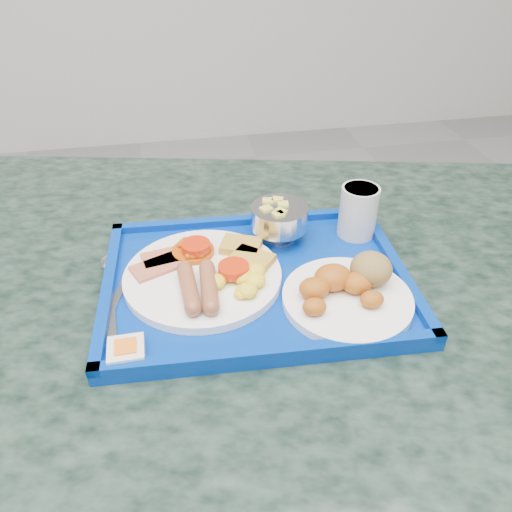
{
  "coord_description": "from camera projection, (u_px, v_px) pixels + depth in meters",
  "views": [
    {
      "loc": [
        0.15,
        -0.0,
        1.25
      ],
      "look_at": [
        0.26,
        0.56,
        0.83
      ],
      "focal_mm": 35.0,
      "sensor_mm": 36.0,
      "label": 1
    }
  ],
  "objects": [
    {
      "name": "jam_packet",
      "position": [
        126.0,
        351.0,
        0.6
      ],
      "size": [
        0.04,
        0.04,
        0.02
      ],
      "rotation": [
        0.0,
        0.0,
        0.01
      ],
      "color": "white",
      "rests_on": "tray"
    },
    {
      "name": "tray",
      "position": [
        256.0,
        281.0,
        0.73
      ],
      "size": [
        0.46,
        0.35,
        0.03
      ],
      "rotation": [
        0.0,
        0.0,
        -0.06
      ],
      "color": "#032E94",
      "rests_on": "table"
    },
    {
      "name": "spoon",
      "position": [
        112.0,
        270.0,
        0.74
      ],
      "size": [
        0.05,
        0.15,
        0.01
      ],
      "rotation": [
        0.0,
        0.0,
        -0.24
      ],
      "color": "#B8B8BB",
      "rests_on": "tray"
    },
    {
      "name": "knife",
      "position": [
        110.0,
        295.0,
        0.7
      ],
      "size": [
        0.02,
        0.17,
        0.0
      ],
      "primitive_type": "cube",
      "rotation": [
        0.0,
        0.0,
        0.07
      ],
      "color": "#B8B8BB",
      "rests_on": "tray"
    },
    {
      "name": "bread_plate",
      "position": [
        349.0,
        289.0,
        0.68
      ],
      "size": [
        0.18,
        0.18,
        0.06
      ],
      "rotation": [
        0.0,
        0.0,
        -0.18
      ],
      "color": "white",
      "rests_on": "tray"
    },
    {
      "name": "table",
      "position": [
        253.0,
        367.0,
        0.87
      ],
      "size": [
        1.4,
        1.09,
        0.78
      ],
      "rotation": [
        0.0,
        0.0,
        -0.23
      ],
      "color": "slate",
      "rests_on": "floor"
    },
    {
      "name": "main_plate",
      "position": [
        208.0,
        273.0,
        0.72
      ],
      "size": [
        0.23,
        0.23,
        0.04
      ],
      "rotation": [
        0.0,
        0.0,
        -0.1
      ],
      "color": "white",
      "rests_on": "tray"
    },
    {
      "name": "juice_cup",
      "position": [
        358.0,
        210.0,
        0.8
      ],
      "size": [
        0.06,
        0.06,
        0.08
      ],
      "color": "silver",
      "rests_on": "tray"
    },
    {
      "name": "fruit_bowl",
      "position": [
        279.0,
        218.0,
        0.79
      ],
      "size": [
        0.09,
        0.09,
        0.06
      ],
      "color": "#B8B8BB",
      "rests_on": "tray"
    }
  ]
}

